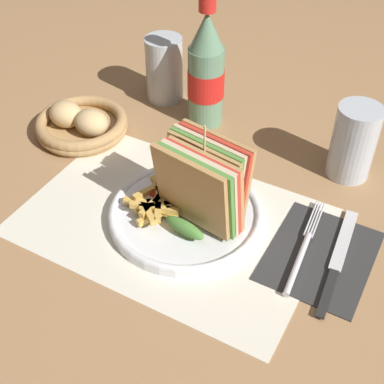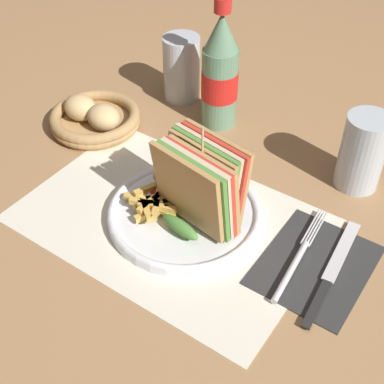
{
  "view_description": "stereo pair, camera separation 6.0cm",
  "coord_description": "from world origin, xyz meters",
  "px_view_note": "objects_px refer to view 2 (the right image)",
  "views": [
    {
      "loc": [
        0.27,
        -0.5,
        0.58
      ],
      "look_at": [
        -0.02,
        0.03,
        0.04
      ],
      "focal_mm": 50.0,
      "sensor_mm": 36.0,
      "label": 1
    },
    {
      "loc": [
        0.32,
        -0.46,
        0.58
      ],
      "look_at": [
        -0.02,
        0.03,
        0.04
      ],
      "focal_mm": 50.0,
      "sensor_mm": 36.0,
      "label": 2
    }
  ],
  "objects_px": {
    "coke_bottle_near": "(220,74)",
    "knife": "(332,272)",
    "glass_near": "(361,157)",
    "plate_main": "(185,214)",
    "club_sandwich": "(201,186)",
    "glass_far": "(182,68)",
    "bread_basket": "(95,118)",
    "fork": "(295,263)"
  },
  "relations": [
    {
      "from": "fork",
      "to": "knife",
      "type": "height_order",
      "value": "fork"
    },
    {
      "from": "glass_near",
      "to": "knife",
      "type": "bearing_deg",
      "value": -76.84
    },
    {
      "from": "club_sandwich",
      "to": "fork",
      "type": "distance_m",
      "value": 0.17
    },
    {
      "from": "club_sandwich",
      "to": "glass_far",
      "type": "distance_m",
      "value": 0.36
    },
    {
      "from": "glass_near",
      "to": "coke_bottle_near",
      "type": "bearing_deg",
      "value": 175.79
    },
    {
      "from": "coke_bottle_near",
      "to": "bread_basket",
      "type": "xyz_separation_m",
      "value": [
        -0.18,
        -0.14,
        -0.08
      ]
    },
    {
      "from": "knife",
      "to": "bread_basket",
      "type": "xyz_separation_m",
      "value": [
        -0.51,
        0.08,
        0.01
      ]
    },
    {
      "from": "plate_main",
      "to": "club_sandwich",
      "type": "distance_m",
      "value": 0.07
    },
    {
      "from": "bread_basket",
      "to": "glass_far",
      "type": "bearing_deg",
      "value": 68.42
    },
    {
      "from": "glass_far",
      "to": "plate_main",
      "type": "bearing_deg",
      "value": -53.93
    },
    {
      "from": "coke_bottle_near",
      "to": "glass_far",
      "type": "bearing_deg",
      "value": 162.73
    },
    {
      "from": "plate_main",
      "to": "glass_near",
      "type": "relative_size",
      "value": 1.84
    },
    {
      "from": "knife",
      "to": "coke_bottle_near",
      "type": "bearing_deg",
      "value": 140.6
    },
    {
      "from": "club_sandwich",
      "to": "glass_near",
      "type": "distance_m",
      "value": 0.27
    },
    {
      "from": "knife",
      "to": "bread_basket",
      "type": "distance_m",
      "value": 0.51
    },
    {
      "from": "fork",
      "to": "coke_bottle_near",
      "type": "xyz_separation_m",
      "value": [
        -0.28,
        0.24,
        0.09
      ]
    },
    {
      "from": "glass_far",
      "to": "coke_bottle_near",
      "type": "bearing_deg",
      "value": -17.27
    },
    {
      "from": "club_sandwich",
      "to": "knife",
      "type": "bearing_deg",
      "value": 6.19
    },
    {
      "from": "plate_main",
      "to": "glass_near",
      "type": "bearing_deg",
      "value": 51.35
    },
    {
      "from": "coke_bottle_near",
      "to": "knife",
      "type": "bearing_deg",
      "value": -34.38
    },
    {
      "from": "club_sandwich",
      "to": "knife",
      "type": "xyz_separation_m",
      "value": [
        0.2,
        0.02,
        -0.07
      ]
    },
    {
      "from": "club_sandwich",
      "to": "knife",
      "type": "relative_size",
      "value": 0.77
    },
    {
      "from": "coke_bottle_near",
      "to": "glass_near",
      "type": "xyz_separation_m",
      "value": [
        0.28,
        -0.02,
        -0.05
      ]
    },
    {
      "from": "plate_main",
      "to": "knife",
      "type": "height_order",
      "value": "plate_main"
    },
    {
      "from": "club_sandwich",
      "to": "bread_basket",
      "type": "height_order",
      "value": "club_sandwich"
    },
    {
      "from": "plate_main",
      "to": "glass_far",
      "type": "relative_size",
      "value": 1.84
    },
    {
      "from": "plate_main",
      "to": "bread_basket",
      "type": "relative_size",
      "value": 1.41
    },
    {
      "from": "fork",
      "to": "club_sandwich",
      "type": "bearing_deg",
      "value": 176.99
    },
    {
      "from": "fork",
      "to": "coke_bottle_near",
      "type": "relative_size",
      "value": 0.83
    },
    {
      "from": "fork",
      "to": "glass_far",
      "type": "bearing_deg",
      "value": 139.67
    },
    {
      "from": "club_sandwich",
      "to": "glass_far",
      "type": "xyz_separation_m",
      "value": [
        -0.23,
        0.28,
        -0.02
      ]
    },
    {
      "from": "fork",
      "to": "glass_near",
      "type": "xyz_separation_m",
      "value": [
        0.0,
        0.22,
        0.05
      ]
    },
    {
      "from": "club_sandwich",
      "to": "fork",
      "type": "height_order",
      "value": "club_sandwich"
    },
    {
      "from": "knife",
      "to": "glass_near",
      "type": "bearing_deg",
      "value": 98.14
    },
    {
      "from": "club_sandwich",
      "to": "coke_bottle_near",
      "type": "height_order",
      "value": "coke_bottle_near"
    },
    {
      "from": "knife",
      "to": "bread_basket",
      "type": "relative_size",
      "value": 1.27
    },
    {
      "from": "glass_near",
      "to": "glass_far",
      "type": "relative_size",
      "value": 1.0
    },
    {
      "from": "glass_near",
      "to": "glass_far",
      "type": "distance_m",
      "value": 0.39
    },
    {
      "from": "fork",
      "to": "bread_basket",
      "type": "height_order",
      "value": "bread_basket"
    },
    {
      "from": "glass_far",
      "to": "bread_basket",
      "type": "distance_m",
      "value": 0.2
    },
    {
      "from": "glass_near",
      "to": "glass_far",
      "type": "xyz_separation_m",
      "value": [
        -0.39,
        0.05,
        0.01
      ]
    },
    {
      "from": "glass_near",
      "to": "fork",
      "type": "bearing_deg",
      "value": -90.22
    }
  ]
}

